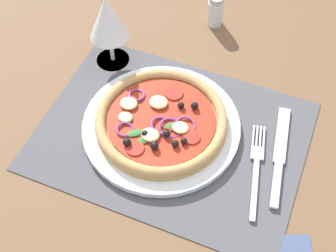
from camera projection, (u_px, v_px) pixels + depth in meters
The scene contains 8 objects.
ground_plane at pixel (171, 140), 81.27cm from camera, with size 190.00×140.00×2.40cm, color brown.
placemat at pixel (171, 135), 80.14cm from camera, with size 44.83×33.04×0.40cm, color #4C4C51.
plate at pixel (161, 126), 80.32cm from camera, with size 27.19×27.19×1.17cm, color white.
pizza at pixel (161, 120), 78.94cm from camera, with size 22.57×22.57×2.68cm.
fork at pixel (256, 165), 76.11cm from camera, with size 5.27×17.91×0.44cm.
knife at pixel (280, 154), 77.37cm from camera, with size 4.72×20.01×0.62cm.
wine_glass at pixel (108, 19), 82.66cm from camera, with size 7.20×7.20×14.90cm.
pepper_shaker at pixel (215, 11), 94.60cm from camera, with size 3.20×3.20×6.70cm.
Camera 1 is at (16.82, -42.82, 65.84)cm, focal length 49.87 mm.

